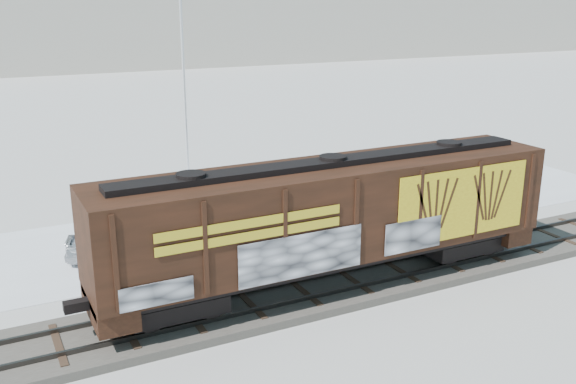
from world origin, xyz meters
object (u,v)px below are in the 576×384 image
hopper_railcar (332,214)px  flagpole (187,100)px  car_silver (120,243)px  car_dark (341,214)px  car_white (170,221)px

hopper_railcar → flagpole: (-0.53, 13.61, 2.13)m
flagpole → car_silver: (-5.39, -7.44, -4.26)m
car_silver → hopper_railcar: bearing=-118.8°
hopper_railcar → car_dark: hopper_railcar is taller
hopper_railcar → flagpole: bearing=92.2°
car_silver → flagpole: bearing=-18.6°
hopper_railcar → car_dark: 7.04m
car_silver → car_dark: bearing=-76.5°
hopper_railcar → car_white: 8.79m
car_silver → car_white: (2.51, 1.64, 0.02)m
car_silver → car_white: car_white is taller
car_white → hopper_railcar: bearing=-133.8°
hopper_railcar → car_silver: 8.82m
hopper_railcar → car_silver: (-5.92, 6.17, -2.14)m
flagpole → car_dark: size_ratio=3.13×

